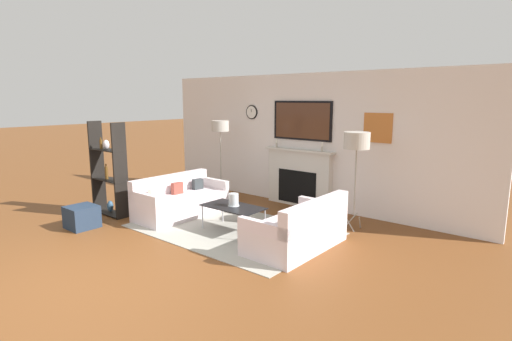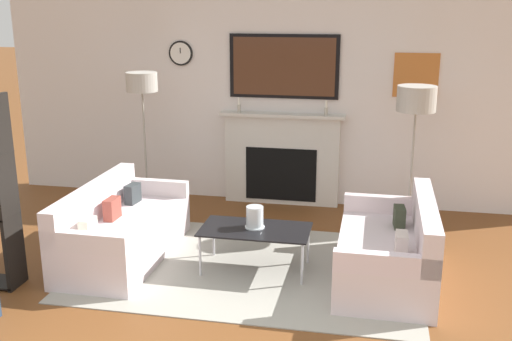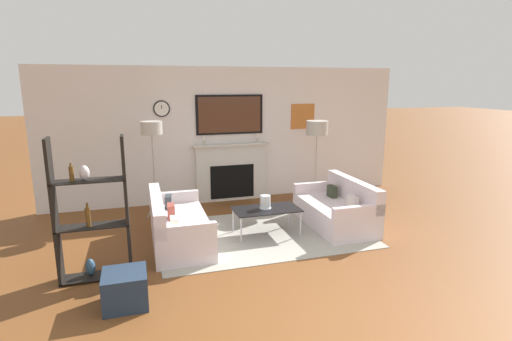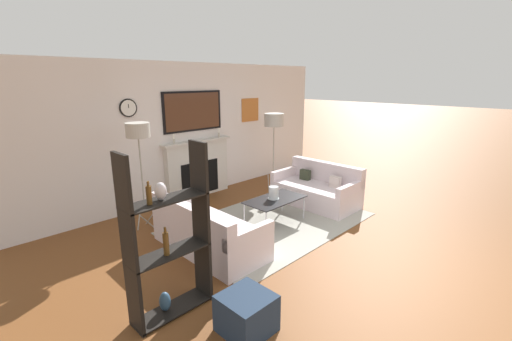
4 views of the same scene
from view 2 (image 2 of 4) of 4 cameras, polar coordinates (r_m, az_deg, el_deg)
name	(u,v)px [view 2 (image 2 of 4)]	position (r m, az deg, el deg)	size (l,w,h in m)	color
fireplace_wall	(284,108)	(7.65, 2.68, 6.00)	(7.38, 0.28, 2.70)	silver
area_rug	(249,267)	(5.98, -0.64, -9.17)	(3.29, 2.17, 0.01)	#9E9B8F
couch_left	(121,232)	(6.27, -12.77, -5.72)	(0.83, 1.77, 0.75)	silver
couch_right	(390,252)	(5.77, 12.67, -7.63)	(0.87, 1.62, 0.79)	silver
coffee_table	(255,231)	(5.78, -0.06, -5.81)	(1.05, 0.57, 0.43)	black
hurricane_candle	(255,218)	(5.76, -0.12, -4.57)	(0.19, 0.19, 0.21)	silver
floor_lamp_left	(142,85)	(7.25, -10.81, 8.01)	(0.37, 0.37, 1.74)	#9E998E
floor_lamp_right	(416,100)	(6.76, 15.04, 6.46)	(0.43, 0.43, 1.67)	#9E998E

